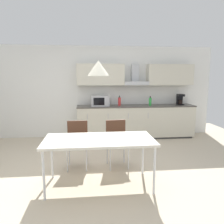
% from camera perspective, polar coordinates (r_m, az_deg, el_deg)
% --- Properties ---
extents(ground_plane, '(8.72, 7.73, 0.02)m').
position_cam_1_polar(ground_plane, '(3.99, -4.93, -16.12)').
color(ground_plane, beige).
extents(wall_back, '(6.98, 0.10, 2.54)m').
position_cam_1_polar(wall_back, '(6.25, -5.54, 5.25)').
color(wall_back, white).
rests_on(wall_back, ground_plane).
extents(kitchen_counter, '(3.24, 0.61, 0.91)m').
position_cam_1_polar(kitchen_counter, '(6.16, 6.22, -2.43)').
color(kitchen_counter, '#333333').
rests_on(kitchen_counter, ground_plane).
extents(backsplash_tile, '(3.22, 0.02, 0.50)m').
position_cam_1_polar(backsplash_tile, '(6.33, 5.81, 4.31)').
color(backsplash_tile, silver).
rests_on(backsplash_tile, kitchen_counter).
extents(upper_wall_cabinets, '(3.22, 0.40, 0.57)m').
position_cam_1_polar(upper_wall_cabinets, '(6.15, 6.19, 9.58)').
color(upper_wall_cabinets, beige).
extents(microwave, '(0.48, 0.35, 0.28)m').
position_cam_1_polar(microwave, '(5.94, -3.11, 2.96)').
color(microwave, '#ADADB2').
rests_on(microwave, kitchen_counter).
extents(coffee_maker, '(0.18, 0.19, 0.30)m').
position_cam_1_polar(coffee_maker, '(6.48, 17.34, 3.16)').
color(coffee_maker, black).
rests_on(coffee_maker, kitchen_counter).
extents(bottle_red, '(0.07, 0.07, 0.27)m').
position_cam_1_polar(bottle_red, '(6.00, 1.97, 2.79)').
color(bottle_red, red).
rests_on(bottle_red, kitchen_counter).
extents(bottle_green, '(0.07, 0.07, 0.26)m').
position_cam_1_polar(bottle_green, '(6.12, 9.93, 2.74)').
color(bottle_green, green).
rests_on(bottle_green, kitchen_counter).
extents(dining_table, '(1.67, 0.80, 0.76)m').
position_cam_1_polar(dining_table, '(3.37, -3.39, -7.72)').
color(dining_table, silver).
rests_on(dining_table, ground_plane).
extents(chair_far_right, '(0.43, 0.43, 0.87)m').
position_cam_1_polar(chair_far_right, '(4.20, 1.23, -6.87)').
color(chair_far_right, '#4C2D1E').
rests_on(chair_far_right, ground_plane).
extents(chair_far_left, '(0.41, 0.41, 0.87)m').
position_cam_1_polar(chair_far_left, '(4.18, -9.04, -7.08)').
color(chair_far_left, '#4C2D1E').
rests_on(chair_far_left, ground_plane).
extents(pendant_lamp, '(0.32, 0.32, 0.22)m').
position_cam_1_polar(pendant_lamp, '(3.23, -3.58, 11.36)').
color(pendant_lamp, silver).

